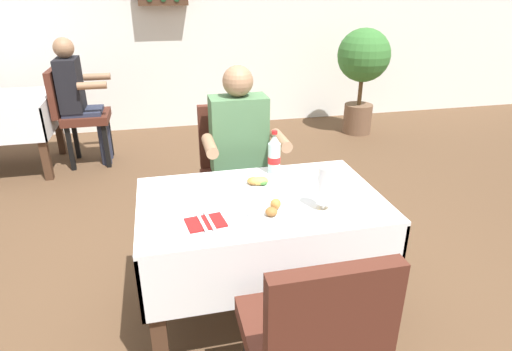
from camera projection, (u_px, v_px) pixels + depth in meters
name	position (u px, v px, depth m)	size (l,w,h in m)	color
ground_plane	(248.00, 310.00, 2.44)	(11.00, 11.00, 0.00)	brown
back_wall	(184.00, 5.00, 5.10)	(11.00, 0.12, 2.97)	white
main_dining_table	(260.00, 228.00, 2.19)	(1.21, 0.76, 0.73)	white
chair_far_diner_seat	(234.00, 170.00, 2.88)	(0.44, 0.50, 0.97)	#4C2319
chair_near_camera_side	(311.00, 339.00, 1.50)	(0.44, 0.50, 0.97)	#4C2319
seated_diner_far	(241.00, 154.00, 2.72)	(0.50, 0.46, 1.26)	#282D42
plate_near_camera	(275.00, 214.00, 1.95)	(0.24, 0.24, 0.06)	white
plate_far_diner	(261.00, 184.00, 2.23)	(0.24, 0.24, 0.05)	white
beer_glass_left	(325.00, 188.00, 1.97)	(0.07, 0.07, 0.22)	white
cola_bottle_primary	(274.00, 155.00, 2.36)	(0.07, 0.07, 0.25)	silver
napkin_cutlery_set	(206.00, 222.00, 1.89)	(0.19, 0.20, 0.01)	maroon
background_chair_right	(76.00, 111.00, 4.23)	(0.50, 0.44, 0.97)	#4C2319
background_patron	(78.00, 95.00, 4.17)	(0.46, 0.50, 1.26)	#282D42
potted_plant_corner	(363.00, 65.00, 5.05)	(0.62, 0.62, 1.26)	brown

